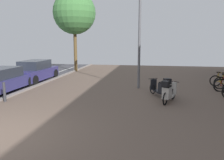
{
  "coord_description": "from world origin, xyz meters",
  "views": [
    {
      "loc": [
        4.35,
        -5.37,
        2.69
      ],
      "look_at": [
        2.8,
        3.74,
        1.09
      ],
      "focal_mm": 36.34,
      "sensor_mm": 36.0,
      "label": 1
    }
  ],
  "objects_px": {
    "bicycle_rack_08": "(221,81)",
    "parked_car_far": "(35,71)",
    "parked_car_near": "(0,81)",
    "lamp_post": "(140,29)",
    "street_tree": "(74,13)",
    "bollard_far": "(4,92)",
    "scooter_near": "(168,92)",
    "scooter_mid": "(162,88)"
  },
  "relations": [
    {
      "from": "street_tree",
      "to": "lamp_post",
      "type": "bearing_deg",
      "value": -47.68
    },
    {
      "from": "parked_car_near",
      "to": "lamp_post",
      "type": "height_order",
      "value": "lamp_post"
    },
    {
      "from": "scooter_near",
      "to": "scooter_mid",
      "type": "distance_m",
      "value": 0.95
    },
    {
      "from": "scooter_near",
      "to": "lamp_post",
      "type": "bearing_deg",
      "value": 116.46
    },
    {
      "from": "bicycle_rack_08",
      "to": "parked_car_far",
      "type": "xyz_separation_m",
      "value": [
        -11.97,
        -0.15,
        0.32
      ]
    },
    {
      "from": "parked_car_near",
      "to": "lamp_post",
      "type": "bearing_deg",
      "value": 17.75
    },
    {
      "from": "bicycle_rack_08",
      "to": "bollard_far",
      "type": "distance_m",
      "value": 11.92
    },
    {
      "from": "lamp_post",
      "to": "scooter_mid",
      "type": "bearing_deg",
      "value": -58.9
    },
    {
      "from": "parked_car_far",
      "to": "parked_car_near",
      "type": "bearing_deg",
      "value": -91.19
    },
    {
      "from": "bicycle_rack_08",
      "to": "scooter_mid",
      "type": "bearing_deg",
      "value": -136.91
    },
    {
      "from": "bicycle_rack_08",
      "to": "scooter_mid",
      "type": "distance_m",
      "value": 5.02
    },
    {
      "from": "bicycle_rack_08",
      "to": "lamp_post",
      "type": "xyz_separation_m",
      "value": [
        -4.87,
        -1.42,
        2.99
      ]
    },
    {
      "from": "scooter_near",
      "to": "bollard_far",
      "type": "height_order",
      "value": "scooter_near"
    },
    {
      "from": "scooter_near",
      "to": "parked_car_near",
      "type": "distance_m",
      "value": 8.65
    },
    {
      "from": "street_tree",
      "to": "bollard_far",
      "type": "height_order",
      "value": "street_tree"
    },
    {
      "from": "scooter_mid",
      "to": "street_tree",
      "type": "xyz_separation_m",
      "value": [
        -7.2,
        8.58,
        4.63
      ]
    },
    {
      "from": "street_tree",
      "to": "parked_car_near",
      "type": "bearing_deg",
      "value": -97.58
    },
    {
      "from": "bicycle_rack_08",
      "to": "parked_car_near",
      "type": "bearing_deg",
      "value": -162.86
    },
    {
      "from": "lamp_post",
      "to": "street_tree",
      "type": "distance_m",
      "value": 9.07
    },
    {
      "from": "parked_car_far",
      "to": "street_tree",
      "type": "relative_size",
      "value": 0.59
    },
    {
      "from": "bicycle_rack_08",
      "to": "street_tree",
      "type": "height_order",
      "value": "street_tree"
    },
    {
      "from": "scooter_near",
      "to": "parked_car_far",
      "type": "distance_m",
      "value": 9.52
    },
    {
      "from": "lamp_post",
      "to": "bollard_far",
      "type": "height_order",
      "value": "lamp_post"
    },
    {
      "from": "scooter_mid",
      "to": "parked_car_near",
      "type": "xyz_separation_m",
      "value": [
        -8.38,
        -0.29,
        0.15
      ]
    },
    {
      "from": "parked_car_near",
      "to": "street_tree",
      "type": "xyz_separation_m",
      "value": [
        1.18,
        8.87,
        4.48
      ]
    },
    {
      "from": "scooter_near",
      "to": "scooter_mid",
      "type": "bearing_deg",
      "value": 104.95
    },
    {
      "from": "bicycle_rack_08",
      "to": "street_tree",
      "type": "distance_m",
      "value": 12.93
    },
    {
      "from": "street_tree",
      "to": "bicycle_rack_08",
      "type": "bearing_deg",
      "value": -25.39
    },
    {
      "from": "bicycle_rack_08",
      "to": "bollard_far",
      "type": "height_order",
      "value": "bicycle_rack_08"
    },
    {
      "from": "lamp_post",
      "to": "bollard_far",
      "type": "xyz_separation_m",
      "value": [
        -5.75,
        -3.99,
        -2.88
      ]
    },
    {
      "from": "street_tree",
      "to": "bollard_far",
      "type": "distance_m",
      "value": 11.54
    },
    {
      "from": "bollard_far",
      "to": "lamp_post",
      "type": "bearing_deg",
      "value": 34.74
    },
    {
      "from": "scooter_near",
      "to": "street_tree",
      "type": "bearing_deg",
      "value": 128.08
    },
    {
      "from": "parked_car_far",
      "to": "lamp_post",
      "type": "bearing_deg",
      "value": -10.14
    },
    {
      "from": "scooter_near",
      "to": "bollard_far",
      "type": "bearing_deg",
      "value": -171.62
    },
    {
      "from": "scooter_mid",
      "to": "parked_car_near",
      "type": "height_order",
      "value": "parked_car_near"
    },
    {
      "from": "bicycle_rack_08",
      "to": "lamp_post",
      "type": "distance_m",
      "value": 5.89
    },
    {
      "from": "parked_car_far",
      "to": "bollard_far",
      "type": "bearing_deg",
      "value": -75.65
    },
    {
      "from": "parked_car_far",
      "to": "street_tree",
      "type": "height_order",
      "value": "street_tree"
    },
    {
      "from": "bicycle_rack_08",
      "to": "parked_car_near",
      "type": "distance_m",
      "value": 12.6
    },
    {
      "from": "scooter_near",
      "to": "parked_car_far",
      "type": "relative_size",
      "value": 0.4
    },
    {
      "from": "scooter_near",
      "to": "parked_car_near",
      "type": "bearing_deg",
      "value": 175.82
    }
  ]
}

